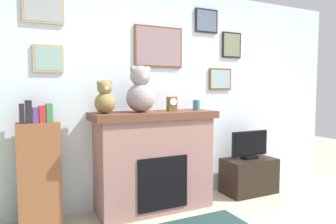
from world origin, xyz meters
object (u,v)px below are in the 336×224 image
object	(u,v)px
mantel_clock	(172,104)
bookshelf	(39,170)
tv_stand	(249,176)
television	(250,145)
fireplace	(154,160)
teddy_bear_grey	(141,91)
teddy_bear_cream	(105,98)
candle_jar	(196,105)

from	to	relation	value
mantel_clock	bookshelf	bearing A→B (deg)	177.31
bookshelf	tv_stand	xyz separation A→B (m)	(2.55, -0.10, -0.35)
tv_stand	mantel_clock	xyz separation A→B (m)	(-1.13, 0.03, 0.98)
bookshelf	mantel_clock	size ratio (longest dim) A/B	7.70
tv_stand	television	distance (m)	0.41
fireplace	teddy_bear_grey	bearing A→B (deg)	-173.64
bookshelf	teddy_bear_cream	size ratio (longest dim) A/B	3.66
television	teddy_bear_grey	bearing A→B (deg)	178.67
television	bookshelf	bearing A→B (deg)	177.73
fireplace	teddy_bear_cream	world-z (taller)	teddy_bear_cream
tv_stand	candle_jar	xyz separation A→B (m)	(-0.80, 0.03, 0.96)
tv_stand	candle_jar	bearing A→B (deg)	177.54
fireplace	mantel_clock	distance (m)	0.68
teddy_bear_cream	candle_jar	bearing A→B (deg)	0.02
teddy_bear_cream	teddy_bear_grey	world-z (taller)	teddy_bear_grey
fireplace	tv_stand	size ratio (longest dim) A/B	2.02
teddy_bear_cream	mantel_clock	bearing A→B (deg)	-0.06
teddy_bear_grey	candle_jar	bearing A→B (deg)	0.05
fireplace	bookshelf	bearing A→B (deg)	177.73
television	candle_jar	world-z (taller)	candle_jar
mantel_clock	teddy_bear_grey	world-z (taller)	teddy_bear_grey
teddy_bear_grey	television	bearing A→B (deg)	-1.33
candle_jar	mantel_clock	world-z (taller)	mantel_clock
candle_jar	bookshelf	bearing A→B (deg)	177.86
candle_jar	teddy_bear_cream	world-z (taller)	teddy_bear_cream
teddy_bear_grey	bookshelf	bearing A→B (deg)	176.36
tv_stand	television	bearing A→B (deg)	-90.00
mantel_clock	teddy_bear_grey	distance (m)	0.41
tv_stand	fireplace	bearing A→B (deg)	177.79
bookshelf	television	world-z (taller)	bookshelf
fireplace	television	size ratio (longest dim) A/B	2.49
bookshelf	candle_jar	xyz separation A→B (m)	(1.76, -0.07, 0.60)
bookshelf	television	distance (m)	2.56
bookshelf	tv_stand	distance (m)	2.58
television	teddy_bear_cream	bearing A→B (deg)	178.94
fireplace	teddy_bear_cream	bearing A→B (deg)	-178.15
bookshelf	tv_stand	size ratio (longest dim) A/B	1.83
fireplace	television	xyz separation A→B (m)	(1.35, -0.05, 0.07)
mantel_clock	television	bearing A→B (deg)	-1.75
candle_jar	teddy_bear_grey	world-z (taller)	teddy_bear_grey
candle_jar	teddy_bear_cream	size ratio (longest dim) A/B	0.35
tv_stand	teddy_bear_cream	distance (m)	2.18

